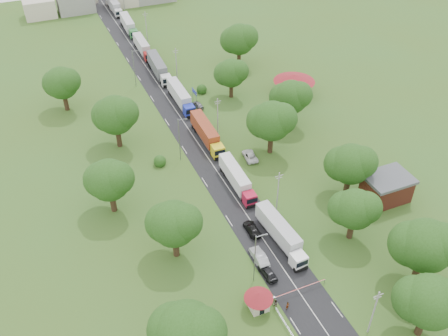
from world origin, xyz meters
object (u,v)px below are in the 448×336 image
guard_booth (259,299)px  info_sign (194,94)px  boom_barrier (292,292)px  car_lane_mid (259,257)px  car_lane_front (268,272)px  pedestrian_near (288,306)px  truck_0 (281,233)px

guard_booth → info_sign: bearing=78.3°
boom_barrier → car_lane_mid: bearing=99.9°
car_lane_front → pedestrian_near: size_ratio=2.77×
info_sign → guard_booth: bearing=-101.7°
boom_barrier → info_sign: bearing=83.8°
truck_0 → pedestrian_near: size_ratio=9.21×
car_lane_front → info_sign: bearing=-101.7°
guard_booth → car_lane_front: bearing=50.0°
car_lane_front → pedestrian_near: pedestrian_near is taller
info_sign → car_lane_mid: bearing=-98.8°
car_lane_front → guard_booth: bearing=46.8°
truck_0 → car_lane_front: truck_0 is taller
boom_barrier → info_sign: 60.39m
truck_0 → car_lane_mid: (-5.20, -2.38, -1.26)m
car_lane_front → car_lane_mid: car_lane_mid is taller
info_sign → car_lane_mid: (-8.02, -51.59, -2.18)m
guard_booth → pedestrian_near: size_ratio=2.85×
guard_booth → car_lane_mid: 9.57m
info_sign → truck_0: bearing=-93.3°
car_lane_front → car_lane_mid: (0.18, 3.41, 0.10)m
boom_barrier → pedestrian_near: pedestrian_near is taller
info_sign → car_lane_front: 55.65m
guard_booth → pedestrian_near: 4.61m
info_sign → car_lane_front: (-8.20, -55.00, -2.27)m
guard_booth → truck_0: (9.58, 10.79, -0.08)m
pedestrian_near → guard_booth: bearing=136.3°
guard_booth → truck_0: bearing=48.4°
boom_barrier → guard_booth: 5.98m
guard_booth → car_lane_front: guard_booth is taller
info_sign → car_lane_mid: size_ratio=0.82×
info_sign → truck_0: (-2.82, -49.21, -0.92)m
car_lane_front → pedestrian_near: (-0.26, -6.95, 0.04)m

